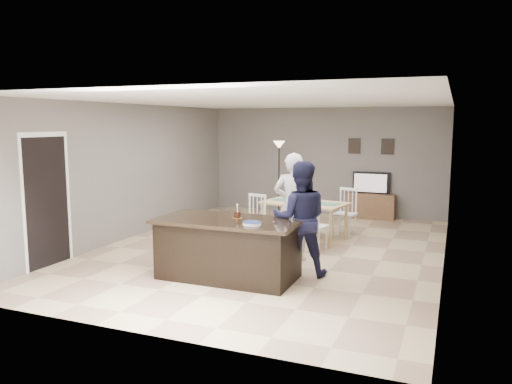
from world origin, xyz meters
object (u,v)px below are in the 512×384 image
at_px(television, 371,183).
at_px(plate_stack, 252,223).
at_px(woman, 293,207).
at_px(dining_table, 305,209).
at_px(birthday_cake, 237,215).
at_px(man, 300,219).
at_px(kitchen_island, 228,248).
at_px(floor_lamp, 279,159).
at_px(tv_console, 370,206).

bearing_deg(television, plate_stack, 83.15).
xyz_separation_m(television, woman, (-0.62, -4.29, 0.05)).
distance_m(plate_stack, dining_table, 3.10).
relative_size(woman, birthday_cake, 8.58).
bearing_deg(man, television, -110.18).
distance_m(television, birthday_cake, 5.62).
height_order(man, dining_table, man).
xyz_separation_m(television, dining_table, (-0.84, -2.81, -0.23)).
bearing_deg(television, kitchen_island, 77.99).
distance_m(man, floor_lamp, 4.66).
xyz_separation_m(tv_console, plate_stack, (-0.71, -5.83, 0.62)).
relative_size(woman, floor_lamp, 0.97).
bearing_deg(floor_lamp, woman, -67.01).
bearing_deg(tv_console, man, -92.85).
distance_m(kitchen_island, woman, 1.54).
relative_size(tv_console, television, 1.31).
distance_m(tv_console, floor_lamp, 2.50).
bearing_deg(kitchen_island, floor_lamp, 100.41).
height_order(kitchen_island, birthday_cake, birthday_cake).
bearing_deg(woman, tv_console, -106.11).
bearing_deg(television, dining_table, 73.33).
height_order(man, floor_lamp, floor_lamp).
distance_m(kitchen_island, tv_console, 5.70).
relative_size(birthday_cake, plate_stack, 0.79).
bearing_deg(plate_stack, television, 83.15).
bearing_deg(kitchen_island, man, 30.07).
bearing_deg(television, floor_lamp, 21.96).
bearing_deg(plate_stack, man, 60.42).
relative_size(television, plate_stack, 3.38).
bearing_deg(plate_stack, kitchen_island, 152.35).
height_order(tv_console, dining_table, dining_table).
relative_size(kitchen_island, man, 1.23).
xyz_separation_m(man, dining_table, (-0.59, 2.28, -0.25)).
bearing_deg(television, tv_console, 90.00).
bearing_deg(television, woman, 81.80).
bearing_deg(tv_console, plate_stack, -96.93).
bearing_deg(plate_stack, floor_lamp, 105.19).
bearing_deg(birthday_cake, woman, 67.84).
height_order(kitchen_island, television, television).
distance_m(kitchen_island, man, 1.18).
distance_m(tv_console, woman, 4.31).
height_order(tv_console, floor_lamp, floor_lamp).
bearing_deg(birthday_cake, floor_lamp, 101.75).
bearing_deg(dining_table, kitchen_island, -86.49).
bearing_deg(floor_lamp, television, 21.96).
distance_m(tv_console, plate_stack, 5.90).
xyz_separation_m(kitchen_island, man, (0.95, 0.55, 0.42)).
height_order(kitchen_island, tv_console, kitchen_island).
height_order(birthday_cake, dining_table, birthday_cake).
bearing_deg(floor_lamp, man, -66.68).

